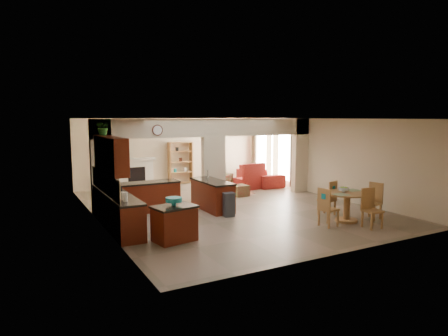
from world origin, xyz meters
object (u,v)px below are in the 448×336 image
kitchen_island (174,223)px  dining_table (347,203)px  sofa (260,175)px  armchair (219,184)px

kitchen_island → dining_table: bearing=-17.5°
dining_table → kitchen_island: bearing=172.7°
sofa → armchair: 2.77m
sofa → armchair: size_ratio=3.11×
armchair → sofa: bearing=164.9°
armchair → dining_table: bearing=65.1°
dining_table → sofa: (1.30, 6.30, -0.15)m
dining_table → armchair: dining_table is taller
kitchen_island → sofa: (6.09, 5.69, -0.04)m
kitchen_island → dining_table: 4.83m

